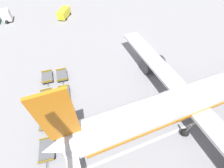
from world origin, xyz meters
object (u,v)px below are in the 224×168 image
Objects in this scene: baggage_dolly_row_near_col_b at (47,97)px; baggage_dolly_row_mid_a_col_c at (67,115)px; baggage_dolly_row_near_col_c at (47,121)px; baggage_dolly_row_mid_a_col_a at (62,75)px; airplane at (197,97)px; baggage_dolly_row_mid_a_col_b at (64,94)px; service_van at (64,13)px; baggage_dolly_row_near_col_a at (47,77)px; baggage_dolly_row_mid_a_col_d at (70,143)px; baggage_dolly_row_near_col_d at (47,150)px.

baggage_dolly_row_mid_a_col_c is (4.42, 1.74, 0.00)m from baggage_dolly_row_near_col_b.
baggage_dolly_row_near_col_c and baggage_dolly_row_mid_a_col_a have the same top height.
baggage_dolly_row_near_col_b is 1.00× the size of baggage_dolly_row_mid_a_col_a.
baggage_dolly_row_near_col_b and baggage_dolly_row_mid_a_col_c have the same top height.
baggage_dolly_row_near_col_b is at bearing -44.30° from baggage_dolly_row_mid_a_col_a.
baggage_dolly_row_mid_a_col_b is (-11.14, -14.73, -2.74)m from airplane.
baggage_dolly_row_near_col_c is 1.00× the size of baggage_dolly_row_mid_a_col_a.
service_van is 1.48× the size of baggage_dolly_row_near_col_b.
service_van is 23.81m from baggage_dolly_row_near_col_a.
baggage_dolly_row_near_col_c is (-7.77, -18.11, -2.74)m from airplane.
airplane is 19.90m from baggage_dolly_row_near_col_c.
service_van is at bearing -170.13° from airplane.
baggage_dolly_row_near_col_a is 5.00m from baggage_dolly_row_mid_a_col_b.
service_van is at bearing 163.67° from baggage_dolly_row_mid_a_col_c.
service_van reaches higher than baggage_dolly_row_mid_a_col_d.
airplane is at bearing 64.66° from baggage_dolly_row_mid_a_col_c.
baggage_dolly_row_near_col_a is 1.00× the size of baggage_dolly_row_near_col_b.
baggage_dolly_row_mid_a_col_b is at bearing 168.67° from baggage_dolly_row_mid_a_col_d.
airplane is 16.86m from baggage_dolly_row_mid_a_col_d.
baggage_dolly_row_near_col_b is 1.00× the size of baggage_dolly_row_mid_a_col_b.
baggage_dolly_row_near_col_a and baggage_dolly_row_mid_a_col_a have the same top height.
service_van is 1.48× the size of baggage_dolly_row_mid_a_col_b.
baggage_dolly_row_mid_a_col_a is at bearing 150.17° from baggage_dolly_row_near_col_c.
airplane is 11.00× the size of baggage_dolly_row_mid_a_col_c.
baggage_dolly_row_near_col_a is 8.39m from baggage_dolly_row_near_col_c.
baggage_dolly_row_near_col_b is at bearing -158.48° from baggage_dolly_row_mid_a_col_c.
airplane is 11.00× the size of baggage_dolly_row_mid_a_col_b.
service_van is at bearing 156.14° from baggage_dolly_row_near_col_a.
baggage_dolly_row_mid_a_col_a is at bearing -137.50° from airplane.
airplane reaches higher than baggage_dolly_row_near_col_b.
baggage_dolly_row_near_col_c is at bearing -45.04° from baggage_dolly_row_mid_a_col_b.
baggage_dolly_row_near_col_a is at bearing -23.86° from service_van.
baggage_dolly_row_mid_a_col_b is 3.89m from baggage_dolly_row_mid_a_col_c.
airplane is 18.68m from baggage_dolly_row_mid_a_col_b.
service_van reaches higher than baggage_dolly_row_near_col_b.
baggage_dolly_row_near_col_a and baggage_dolly_row_near_col_d have the same top height.
baggage_dolly_row_mid_a_col_a and baggage_dolly_row_mid_a_col_b have the same top height.
baggage_dolly_row_mid_a_col_a is 4.09m from baggage_dolly_row_mid_a_col_b.
baggage_dolly_row_near_col_b and baggage_dolly_row_mid_a_col_d have the same top height.
baggage_dolly_row_near_col_c is 1.00× the size of baggage_dolly_row_near_col_d.
baggage_dolly_row_near_col_b is 1.00× the size of baggage_dolly_row_mid_a_col_c.
baggage_dolly_row_near_col_c is at bearing -29.83° from baggage_dolly_row_mid_a_col_a.
baggage_dolly_row_near_col_a is at bearing -163.10° from baggage_dolly_row_mid_a_col_b.
service_van is 1.48× the size of baggage_dolly_row_near_col_a.
baggage_dolly_row_mid_a_col_c is at bearing -11.40° from baggage_dolly_row_mid_a_col_a.
baggage_dolly_row_mid_a_col_b is at bearing 169.26° from baggage_dolly_row_mid_a_col_c.
baggage_dolly_row_mid_a_col_a is at bearing 168.60° from baggage_dolly_row_mid_a_col_c.
airplane reaches higher than baggage_dolly_row_mid_a_col_d.
airplane is at bearing 42.50° from baggage_dolly_row_mid_a_col_a.
baggage_dolly_row_near_col_d and baggage_dolly_row_mid_a_col_c have the same top height.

